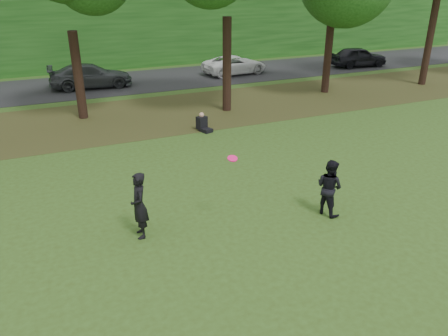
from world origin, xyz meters
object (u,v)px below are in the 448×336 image
(player_right, at_px, (329,187))
(frisbee, at_px, (232,158))
(seated_person, at_px, (203,124))
(player_left, at_px, (139,206))

(player_right, xyz_separation_m, frisbee, (-2.79, 0.56, 1.14))
(frisbee, distance_m, seated_person, 8.36)
(player_left, bearing_deg, frisbee, 83.94)
(seated_person, bearing_deg, player_left, -140.15)
(player_right, distance_m, frisbee, 3.07)
(player_left, distance_m, player_right, 5.34)
(player_left, distance_m, seated_person, 8.83)
(player_right, bearing_deg, frisbee, 62.29)
(frisbee, relative_size, seated_person, 0.45)
(frisbee, height_order, seated_person, frisbee)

